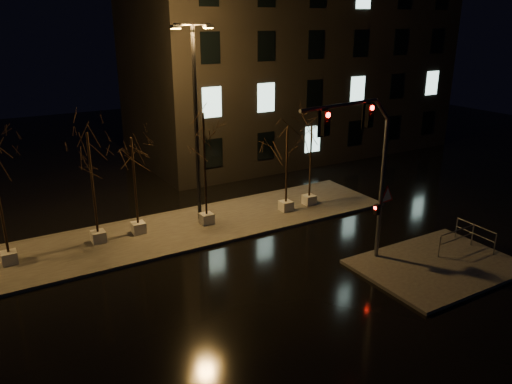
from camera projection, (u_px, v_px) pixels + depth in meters
ground at (252, 275)px, 21.47m from camera, size 90.00×90.00×0.00m
median at (196, 227)px, 26.33m from camera, size 22.00×5.00×0.15m
sidewalk_corner at (437, 265)px, 22.18m from camera, size 7.00×5.00×0.15m
building at (290, 58)px, 40.38m from camera, size 25.00×12.00×15.00m
tree_1 at (90, 158)px, 22.97m from camera, size 1.80×1.80×5.58m
tree_2 at (133, 160)px, 24.15m from camera, size 1.80×1.80×5.07m
tree_3 at (204, 139)px, 25.07m from camera, size 1.80×1.80×6.07m
tree_4 at (287, 147)px, 27.16m from camera, size 1.80×1.80×4.89m
tree_5 at (311, 142)px, 28.11m from camera, size 1.80×1.80×4.90m
traffic_signal_mast at (367, 159)px, 20.66m from camera, size 5.93×0.92×7.29m
streetlight_main at (196, 112)px, 25.25m from camera, size 2.49×0.98×10.12m
guard_rail_a at (457, 237)px, 23.19m from camera, size 2.48×0.16×1.07m
guard_rail_b at (475, 233)px, 23.71m from camera, size 0.14×2.25×1.06m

